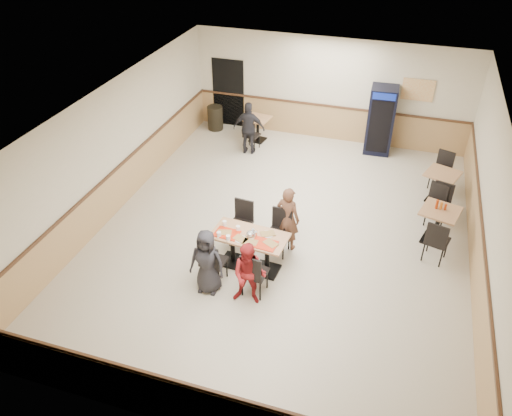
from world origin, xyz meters
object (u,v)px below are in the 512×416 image
(main_table, at_px, (250,246))
(diner_man_opposite, at_px, (288,218))
(side_table_near, at_px, (438,221))
(side_table_far, at_px, (441,182))
(diner_woman_right, at_px, (249,274))
(lone_diner, at_px, (249,128))
(back_table, at_px, (258,125))
(pepsi_cooler, at_px, (381,120))
(trash_bin, at_px, (215,118))
(diner_woman_left, at_px, (207,262))

(main_table, xyz_separation_m, diner_man_opposite, (0.55, 0.87, 0.20))
(side_table_near, xyz_separation_m, side_table_far, (0.04, 1.68, -0.02))
(diner_woman_right, bearing_deg, main_table, 102.89)
(lone_diner, height_order, back_table, lone_diner)
(diner_woman_right, distance_m, side_table_near, 4.43)
(back_table, bearing_deg, pepsi_cooler, 6.46)
(diner_man_opposite, distance_m, pepsi_cooler, 5.21)
(main_table, xyz_separation_m, lone_diner, (-1.56, 4.68, 0.22))
(trash_bin, bearing_deg, side_table_far, -17.77)
(diner_man_opposite, relative_size, lone_diner, 0.97)
(side_table_near, bearing_deg, lone_diner, 152.72)
(diner_man_opposite, height_order, lone_diner, lone_diner)
(side_table_far, relative_size, trash_bin, 1.26)
(diner_woman_left, xyz_separation_m, side_table_near, (4.14, 2.90, -0.15))
(diner_woman_left, bearing_deg, main_table, 54.93)
(diner_woman_left, relative_size, diner_woman_right, 1.04)
(lone_diner, bearing_deg, diner_woman_right, 102.59)
(diner_woman_right, relative_size, diner_man_opposite, 0.90)
(side_table_far, bearing_deg, diner_woman_right, -125.48)
(diner_man_opposite, relative_size, pepsi_cooler, 0.77)
(lone_diner, distance_m, pepsi_cooler, 3.68)
(main_table, relative_size, diner_man_opposite, 1.06)
(trash_bin, bearing_deg, diner_woman_right, -63.72)
(trash_bin, bearing_deg, side_table_near, -29.95)
(diner_man_opposite, distance_m, trash_bin, 6.16)
(diner_woman_left, height_order, pepsi_cooler, pepsi_cooler)
(side_table_far, xyz_separation_m, pepsi_cooler, (-1.71, 2.18, 0.43))
(diner_woman_right, bearing_deg, trash_bin, 111.27)
(lone_diner, relative_size, trash_bin, 2.05)
(diner_man_opposite, distance_m, side_table_near, 3.25)
(side_table_far, relative_size, back_table, 1.22)
(diner_woman_left, xyz_separation_m, side_table_far, (4.17, 4.59, -0.17))
(diner_man_opposite, height_order, side_table_far, diner_man_opposite)
(diner_man_opposite, bearing_deg, trash_bin, -40.36)
(diner_woman_right, distance_m, pepsi_cooler, 7.02)
(diner_man_opposite, xyz_separation_m, back_table, (-2.11, 4.63, -0.26))
(lone_diner, height_order, side_table_far, lone_diner)
(main_table, distance_m, trash_bin, 6.60)
(side_table_far, bearing_deg, side_table_near, -91.25)
(main_table, distance_m, diner_man_opposite, 1.05)
(diner_woman_left, height_order, lone_diner, lone_diner)
(main_table, xyz_separation_m, diner_woman_left, (-0.55, -0.87, 0.15))
(back_table, height_order, pepsi_cooler, pepsi_cooler)
(pepsi_cooler, bearing_deg, trash_bin, 177.88)
(diner_woman_left, height_order, side_table_near, diner_woman_left)
(diner_woman_left, distance_m, back_table, 6.45)
(side_table_near, bearing_deg, back_table, 145.98)
(side_table_far, bearing_deg, pepsi_cooler, 128.16)
(diner_man_opposite, xyz_separation_m, side_table_near, (3.03, 1.16, -0.20))
(pepsi_cooler, xyz_separation_m, trash_bin, (-4.96, -0.04, -0.59))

